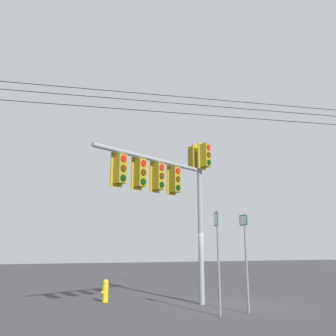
{
  "coord_description": "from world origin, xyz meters",
  "views": [
    {
      "loc": [
        5.66,
        11.97,
        2.09
      ],
      "look_at": [
        2.39,
        0.64,
        4.68
      ],
      "focal_mm": 37.14,
      "sensor_mm": 36.0,
      "label": 1
    }
  ],
  "objects": [
    {
      "name": "ground_plane",
      "position": [
        0.0,
        0.0,
        0.0
      ],
      "size": [
        60.0,
        60.0,
        0.0
      ],
      "primitive_type": "plane",
      "color": "#38383A"
    },
    {
      "name": "signal_mast_assembly",
      "position": [
        2.09,
        0.45,
        4.25
      ],
      "size": [
        4.62,
        3.02,
        5.94
      ],
      "color": "gray",
      "rests_on": "ground"
    },
    {
      "name": "route_sign_primary",
      "position": [
        0.11,
        1.69,
        1.85
      ],
      "size": [
        0.12,
        0.37,
        3.08
      ],
      "color": "slate",
      "rests_on": "ground"
    },
    {
      "name": "fire_hydrant",
      "position": [
        4.14,
        -1.7,
        0.4
      ],
      "size": [
        0.3,
        0.23,
        0.81
      ],
      "color": "yellow",
      "rests_on": "ground"
    },
    {
      "name": "route_sign_secondary",
      "position": [
        1.13,
        1.84,
        1.91
      ],
      "size": [
        0.11,
        0.35,
        3.12
      ],
      "color": "slate",
      "rests_on": "ground"
    },
    {
      "name": "overhead_wire_span",
      "position": [
        -0.01,
        -0.23,
        7.54
      ],
      "size": [
        19.3,
        0.69,
        1.11
      ],
      "color": "black"
    }
  ]
}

